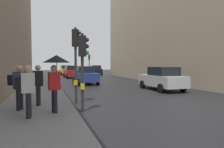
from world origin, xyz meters
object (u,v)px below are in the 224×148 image
car_dark_suv (96,70)px  pedestrian_with_black_backpack (27,88)px  pedestrian_in_dark_coat (38,83)px  car_red_sedan (72,72)px  pedestrian_with_umbrella (56,67)px  traffic_light_near_left (83,58)px  car_silver_hatchback (162,79)px  car_blue_van (85,75)px  traffic_light_far_median (89,61)px  traffic_light_near_right (76,51)px  pedestrian_with_grey_backpack (18,85)px  car_yellow_taxi (66,70)px

car_dark_suv → pedestrian_with_black_backpack: pedestrian_with_black_backpack is taller
pedestrian_in_dark_coat → car_dark_suv: bearing=70.4°
car_red_sedan → pedestrian_in_dark_coat: (-3.98, -19.55, 0.25)m
car_dark_suv → pedestrian_with_umbrella: bearing=-107.3°
traffic_light_near_left → pedestrian_in_dark_coat: traffic_light_near_left is taller
car_dark_suv → car_red_sedan: bearing=-131.1°
traffic_light_near_left → pedestrian_with_umbrella: traffic_light_near_left is taller
car_silver_hatchback → car_dark_suv: same height
car_red_sedan → pedestrian_with_umbrella: size_ratio=2.00×
car_blue_van → car_dark_suv: same height
car_silver_hatchback → traffic_light_far_median: bearing=95.0°
traffic_light_near_right → car_red_sedan: traffic_light_near_right is taller
pedestrian_with_grey_backpack → car_blue_van: bearing=66.0°
car_blue_van → car_yellow_taxi: bearing=90.2°
pedestrian_with_grey_backpack → car_silver_hatchback: bearing=24.3°
traffic_light_near_right → pedestrian_with_grey_backpack: size_ratio=2.13×
traffic_light_near_right → traffic_light_near_left: bearing=-89.9°
pedestrian_with_black_backpack → pedestrian_with_grey_backpack: same height
traffic_light_near_right → pedestrian_with_grey_backpack: bearing=-152.1°
traffic_light_far_median → pedestrian_with_grey_backpack: traffic_light_far_median is taller
traffic_light_far_median → pedestrian_with_umbrella: bearing=-105.4°
car_silver_hatchback → car_blue_van: size_ratio=1.00×
traffic_light_near_left → pedestrian_with_grey_backpack: size_ratio=1.82×
car_blue_van → pedestrian_with_grey_backpack: (-4.78, -10.74, 0.29)m
car_blue_van → car_yellow_taxi: same height
car_yellow_taxi → pedestrian_with_black_backpack: bearing=-98.1°
car_silver_hatchback → car_dark_suv: size_ratio=0.98×
pedestrian_in_dark_coat → pedestrian_with_umbrella: bearing=-66.5°
car_red_sedan → car_silver_hatchback: bearing=-73.7°
car_dark_suv → car_blue_van: bearing=-108.0°
car_red_sedan → pedestrian_with_umbrella: (-3.31, -21.10, 0.96)m
car_silver_hatchback → car_blue_van: same height
car_yellow_taxi → pedestrian_with_black_backpack: size_ratio=2.40×
car_silver_hatchback → pedestrian_with_umbrella: 9.54m
car_red_sedan → pedestrian_with_grey_backpack: bearing=-103.1°
pedestrian_with_umbrella → pedestrian_in_dark_coat: (-0.67, 1.55, -0.71)m
car_red_sedan → car_yellow_taxi: (0.02, 8.62, 0.00)m
car_red_sedan → car_blue_van: bearing=-89.4°
traffic_light_near_right → pedestrian_with_grey_backpack: traffic_light_near_right is taller
car_red_sedan → pedestrian_with_black_backpack: bearing=-101.2°
pedestrian_with_black_backpack → traffic_light_near_right: bearing=52.5°
car_yellow_taxi → pedestrian_with_black_backpack: 30.50m
traffic_light_near_left → pedestrian_with_umbrella: (-1.09, -0.39, -0.38)m
traffic_light_far_median → car_silver_hatchback: traffic_light_far_median is taller
car_dark_suv → pedestrian_in_dark_coat: 26.93m
car_dark_suv → pedestrian_with_black_backpack: 28.94m
traffic_light_near_right → traffic_light_near_left: (0.00, -1.80, -0.38)m
car_red_sedan → car_yellow_taxi: bearing=89.9°
traffic_light_near_left → pedestrian_with_black_backpack: 2.47m
traffic_light_far_median → car_red_sedan: 4.15m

